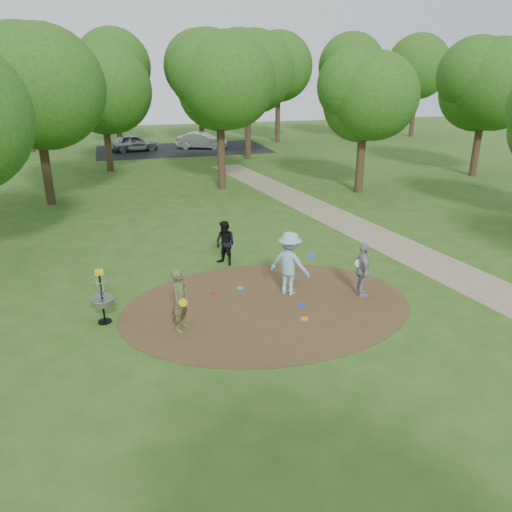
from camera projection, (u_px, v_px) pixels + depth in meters
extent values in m
plane|color=#2D5119|center=(268.00, 306.00, 14.32)|extent=(100.00, 100.00, 0.00)
cylinder|color=#47301C|center=(268.00, 306.00, 14.32)|extent=(8.40, 8.40, 0.02)
cube|color=#8C7A5B|center=(424.00, 259.00, 17.81)|extent=(7.55, 39.89, 0.01)
cube|color=black|center=(183.00, 149.00, 41.78)|extent=(14.00, 8.00, 0.01)
imported|color=brown|center=(180.00, 300.00, 12.75)|extent=(0.68, 0.74, 1.69)
cylinder|color=yellow|center=(183.00, 303.00, 12.50)|extent=(0.22, 0.10, 0.22)
imported|color=#87B4C9|center=(290.00, 264.00, 14.77)|extent=(1.40, 1.40, 1.95)
cylinder|color=blue|center=(311.00, 256.00, 14.90)|extent=(0.28, 0.28, 0.08)
imported|color=black|center=(225.00, 243.00, 17.07)|extent=(0.92, 0.96, 1.56)
cylinder|color=#0C85D6|center=(231.00, 245.00, 17.17)|extent=(0.23, 0.12, 0.22)
imported|color=#969598|center=(363.00, 270.00, 14.67)|extent=(0.58, 1.03, 1.66)
cylinder|color=white|center=(359.00, 263.00, 14.57)|extent=(0.23, 0.10, 0.22)
cylinder|color=#199FCD|center=(240.00, 288.00, 15.42)|extent=(0.22, 0.22, 0.02)
cylinder|color=#0E38EF|center=(301.00, 306.00, 14.27)|extent=(0.22, 0.22, 0.02)
cylinder|color=#B4122F|center=(214.00, 293.00, 15.07)|extent=(0.22, 0.22, 0.02)
imported|color=#94979A|center=(134.00, 143.00, 40.60)|extent=(4.16, 2.32, 1.34)
imported|color=#A4A7AC|center=(202.00, 141.00, 41.81)|extent=(4.39, 2.83, 1.37)
cylinder|color=orange|center=(304.00, 319.00, 13.53)|extent=(0.22, 0.22, 0.02)
cylinder|color=black|center=(102.00, 299.00, 13.18)|extent=(0.05, 0.05, 1.35)
cylinder|color=black|center=(105.00, 321.00, 13.41)|extent=(0.36, 0.36, 0.04)
cylinder|color=gray|center=(102.00, 301.00, 13.20)|extent=(0.60, 0.60, 0.16)
torus|color=gray|center=(102.00, 299.00, 13.17)|extent=(0.63, 0.63, 0.03)
torus|color=gray|center=(100.00, 279.00, 12.97)|extent=(0.58, 0.58, 0.02)
cube|color=yellow|center=(99.00, 272.00, 12.90)|extent=(0.22, 0.02, 0.18)
cylinder|color=#332316|center=(46.00, 166.00, 24.39)|extent=(0.44, 0.44, 3.80)
sphere|color=#244A13|center=(35.00, 92.00, 23.17)|extent=(5.66, 5.66, 5.66)
cylinder|color=#332316|center=(221.00, 151.00, 27.57)|extent=(0.44, 0.44, 4.18)
sphere|color=#244A13|center=(220.00, 85.00, 26.34)|extent=(5.03, 5.03, 5.03)
cylinder|color=#332316|center=(360.00, 159.00, 26.81)|extent=(0.44, 0.44, 3.61)
sphere|color=#244A13|center=(365.00, 100.00, 25.73)|extent=(4.47, 4.47, 4.47)
cylinder|color=#332316|center=(108.00, 145.00, 32.43)|extent=(0.44, 0.44, 3.42)
sphere|color=#244A13|center=(103.00, 94.00, 31.30)|extent=(5.33, 5.33, 5.33)
cylinder|color=#332316|center=(248.00, 129.00, 36.67)|extent=(0.44, 0.44, 4.37)
sphere|color=#244A13|center=(248.00, 75.00, 35.34)|extent=(5.72, 5.72, 5.72)
cylinder|color=#332316|center=(477.00, 145.00, 30.92)|extent=(0.44, 0.44, 3.80)
sphere|color=#244A13|center=(486.00, 88.00, 29.73)|extent=(5.35, 5.35, 5.35)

